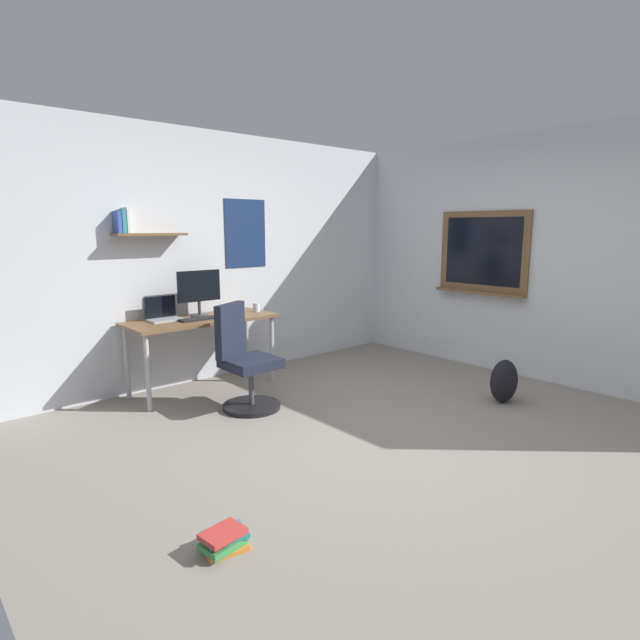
% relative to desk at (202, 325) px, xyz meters
% --- Properties ---
extents(ground_plane, '(5.20, 5.20, 0.00)m').
position_rel_desk_xyz_m(ground_plane, '(0.46, -2.07, -0.66)').
color(ground_plane, gray).
rests_on(ground_plane, ground).
extents(wall_back, '(5.00, 0.30, 2.60)m').
position_rel_desk_xyz_m(wall_back, '(0.46, 0.38, 0.65)').
color(wall_back, silver).
rests_on(wall_back, ground).
extents(wall_right, '(0.22, 5.00, 2.60)m').
position_rel_desk_xyz_m(wall_right, '(2.91, -2.04, 0.64)').
color(wall_right, silver).
rests_on(wall_right, ground).
extents(desk, '(1.47, 0.60, 0.73)m').
position_rel_desk_xyz_m(desk, '(0.00, 0.00, 0.00)').
color(desk, brown).
rests_on(desk, ground).
extents(office_chair, '(0.54, 0.56, 0.95)m').
position_rel_desk_xyz_m(office_chair, '(0.02, -0.73, -0.25)').
color(office_chair, black).
rests_on(office_chair, ground).
extents(laptop, '(0.31, 0.21, 0.23)m').
position_rel_desk_xyz_m(laptop, '(-0.33, 0.15, 0.13)').
color(laptop, '#ADAFB5').
rests_on(laptop, desk).
extents(monitor_primary, '(0.46, 0.17, 0.46)m').
position_rel_desk_xyz_m(monitor_primary, '(0.04, 0.10, 0.34)').
color(monitor_primary, '#38383D').
rests_on(monitor_primary, desk).
extents(keyboard, '(0.37, 0.13, 0.02)m').
position_rel_desk_xyz_m(keyboard, '(-0.07, -0.08, 0.08)').
color(keyboard, black).
rests_on(keyboard, desk).
extents(computer_mouse, '(0.10, 0.06, 0.03)m').
position_rel_desk_xyz_m(computer_mouse, '(0.21, -0.08, 0.09)').
color(computer_mouse, '#262628').
rests_on(computer_mouse, desk).
extents(coffee_mug, '(0.08, 0.08, 0.09)m').
position_rel_desk_xyz_m(coffee_mug, '(0.64, -0.03, 0.12)').
color(coffee_mug, silver).
rests_on(coffee_mug, desk).
extents(backpack, '(0.32, 0.22, 0.41)m').
position_rel_desk_xyz_m(backpack, '(1.91, -2.20, -0.45)').
color(backpack, black).
rests_on(backpack, ground).
extents(book_stack_on_floor, '(0.26, 0.20, 0.11)m').
position_rel_desk_xyz_m(book_stack_on_floor, '(-1.22, -2.42, -0.60)').
color(book_stack_on_floor, orange).
rests_on(book_stack_on_floor, ground).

